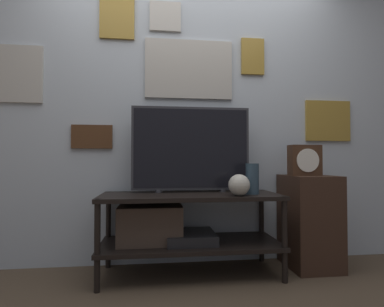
# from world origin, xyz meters

# --- Properties ---
(ground_plane) EXTENTS (12.00, 12.00, 0.00)m
(ground_plane) POSITION_xyz_m (0.00, 0.00, 0.00)
(ground_plane) COLOR #4C3D2D
(wall_back) EXTENTS (6.40, 0.08, 2.70)m
(wall_back) POSITION_xyz_m (-0.00, 0.60, 1.36)
(wall_back) COLOR #B2BCC6
(wall_back) RESTS_ON ground_plane
(media_console) EXTENTS (1.33, 0.52, 0.60)m
(media_console) POSITION_xyz_m (-0.12, 0.30, 0.38)
(media_console) COLOR black
(media_console) RESTS_ON ground_plane
(television) EXTENTS (0.93, 0.05, 0.67)m
(television) POSITION_xyz_m (0.02, 0.41, 0.94)
(television) COLOR #333338
(television) RESTS_ON media_console
(vase_round_glass) EXTENTS (0.15, 0.15, 0.15)m
(vase_round_glass) POSITION_xyz_m (0.33, 0.13, 0.67)
(vase_round_glass) COLOR beige
(vase_round_glass) RESTS_ON media_console
(vase_tall_ceramic) EXTENTS (0.10, 0.10, 0.23)m
(vase_tall_ceramic) POSITION_xyz_m (0.46, 0.23, 0.71)
(vase_tall_ceramic) COLOR #2D4251
(vase_tall_ceramic) RESTS_ON media_console
(side_table) EXTENTS (0.37, 0.43, 0.73)m
(side_table) POSITION_xyz_m (0.96, 0.34, 0.36)
(side_table) COLOR #382319
(side_table) RESTS_ON ground_plane
(mantel_clock) EXTENTS (0.25, 0.11, 0.24)m
(mantel_clock) POSITION_xyz_m (0.91, 0.30, 0.85)
(mantel_clock) COLOR #422819
(mantel_clock) RESTS_ON side_table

